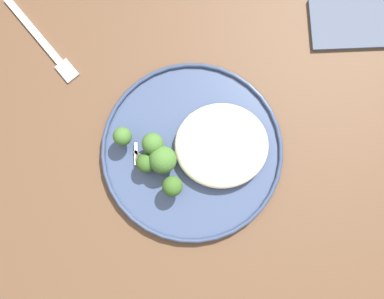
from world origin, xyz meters
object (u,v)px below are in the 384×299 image
at_px(broccoli_floret_split_head, 163,160).
at_px(folded_napkin, 355,23).
at_px(seared_scallop_on_noodles, 195,122).
at_px(seared_scallop_center_golden, 254,149).
at_px(broccoli_floret_beside_noodles, 153,144).
at_px(dinner_fork, 43,41).
at_px(seared_scallop_tilted_round, 234,157).
at_px(seared_scallop_large_seared, 222,146).
at_px(seared_scallop_front_small, 201,161).
at_px(broccoli_floret_rear_charred, 146,163).
at_px(broccoli_floret_right_tilted, 123,137).
at_px(seared_scallop_tiny_bay, 193,138).
at_px(broccoli_floret_center_pile, 172,186).
at_px(dinner_plate, 192,151).

height_order(broccoli_floret_split_head, folded_napkin, broccoli_floret_split_head).
bearing_deg(seared_scallop_on_noodles, seared_scallop_center_golden, 150.89).
xyz_separation_m(broccoli_floret_split_head, folded_napkin, (-0.34, -0.21, -0.04)).
bearing_deg(broccoli_floret_beside_noodles, dinner_fork, -47.70).
xyz_separation_m(seared_scallop_on_noodles, seared_scallop_tilted_round, (-0.06, 0.06, -0.00)).
bearing_deg(seared_scallop_center_golden, seared_scallop_large_seared, -9.11).
relative_size(seared_scallop_front_small, folded_napkin, 0.16).
height_order(seared_scallop_center_golden, broccoli_floret_split_head, broccoli_floret_split_head).
relative_size(broccoli_floret_rear_charred, broccoli_floret_right_tilted, 0.89).
bearing_deg(seared_scallop_tiny_bay, broccoli_floret_split_head, 35.01).
bearing_deg(broccoli_floret_rear_charred, seared_scallop_on_noodles, -142.48).
height_order(seared_scallop_tilted_round, broccoli_floret_right_tilted, broccoli_floret_right_tilted).
bearing_deg(seared_scallop_on_noodles, broccoli_floret_center_pile, 67.37).
xyz_separation_m(seared_scallop_tiny_bay, broccoli_floret_right_tilted, (0.11, -0.01, 0.02)).
bearing_deg(broccoli_floret_center_pile, broccoli_floret_right_tilted, -48.89).
bearing_deg(dinner_plate, seared_scallop_front_small, 122.67).
bearing_deg(folded_napkin, seared_scallop_large_seared, 38.92).
bearing_deg(dinner_fork, dinner_plate, 139.22).
xyz_separation_m(seared_scallop_front_small, dinner_fork, (0.25, -0.22, -0.02)).
bearing_deg(seared_scallop_tiny_bay, seared_scallop_large_seared, 159.12).
bearing_deg(seared_scallop_tilted_round, dinner_fork, -36.33).
distance_m(seared_scallop_large_seared, broccoli_floret_center_pile, 0.10).
xyz_separation_m(seared_scallop_large_seared, dinner_fork, (0.28, -0.20, -0.02)).
bearing_deg(seared_scallop_on_noodles, seared_scallop_front_small, 93.65).
relative_size(seared_scallop_large_seared, broccoli_floret_split_head, 0.44).
distance_m(seared_scallop_large_seared, folded_napkin, 0.31).
xyz_separation_m(seared_scallop_front_small, folded_napkin, (-0.28, -0.22, -0.02)).
xyz_separation_m(seared_scallop_center_golden, seared_scallop_tiny_bay, (0.09, -0.02, -0.00)).
relative_size(seared_scallop_tiny_bay, broccoli_floret_beside_noodles, 0.61).
height_order(dinner_plate, broccoli_floret_split_head, broccoli_floret_split_head).
bearing_deg(folded_napkin, dinner_fork, -0.72).
height_order(dinner_fork, folded_napkin, folded_napkin).
distance_m(broccoli_floret_center_pile, broccoli_floret_split_head, 0.04).
distance_m(seared_scallop_on_noodles, broccoli_floret_beside_noodles, 0.08).
bearing_deg(dinner_plate, seared_scallop_tiny_bay, -101.07).
distance_m(seared_scallop_tilted_round, broccoli_floret_center_pile, 0.11).
relative_size(seared_scallop_on_noodles, seared_scallop_front_small, 1.18).
bearing_deg(seared_scallop_front_small, dinner_fork, -41.89).
xyz_separation_m(seared_scallop_tiny_bay, broccoli_floret_split_head, (0.05, 0.03, 0.02)).
relative_size(seared_scallop_front_small, dinner_fork, 0.15).
height_order(broccoli_floret_right_tilted, broccoli_floret_split_head, broccoli_floret_split_head).
bearing_deg(folded_napkin, seared_scallop_front_small, 38.05).
bearing_deg(broccoli_floret_split_head, broccoli_floret_rear_charred, 4.59).
distance_m(seared_scallop_large_seared, broccoli_floret_rear_charred, 0.12).
height_order(seared_scallop_center_golden, seared_scallop_large_seared, seared_scallop_center_golden).
height_order(broccoli_floret_beside_noodles, dinner_fork, broccoli_floret_beside_noodles).
bearing_deg(seared_scallop_tilted_round, seared_scallop_center_golden, -162.17).
distance_m(broccoli_floret_rear_charred, broccoli_floret_right_tilted, 0.05).
bearing_deg(dinner_plate, broccoli_floret_center_pile, 59.51).
bearing_deg(seared_scallop_tilted_round, folded_napkin, -136.40).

